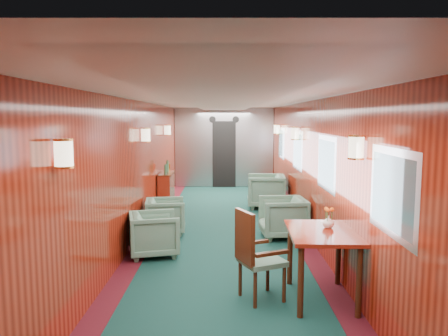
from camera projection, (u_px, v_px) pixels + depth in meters
The scene contains 12 objects.
room at pixel (224, 146), 7.31m from camera, with size 12.00×12.10×2.40m.
bulkhead at pixel (224, 148), 13.23m from camera, with size 2.98×0.17×2.39m.
windows_right at pixel (310, 156), 7.58m from camera, with size 0.02×8.60×0.80m.
wall_sconces at pixel (224, 135), 7.85m from camera, with size 2.97×7.97×0.25m.
dining_table at pixel (322, 242), 5.02m from camera, with size 0.80×1.11×0.82m.
side_chair at pixel (254, 252), 5.00m from camera, with size 0.62×0.63×1.07m.
credenza at pixel (166, 190), 10.12m from camera, with size 0.30×0.94×1.12m.
flower_vase at pixel (328, 222), 5.13m from camera, with size 0.14×0.14×0.14m, color white.
armchair_left_near at pixel (154, 234), 6.69m from camera, with size 0.71×0.73×0.67m, color #1F4A3B.
armchair_left_far at pixel (166, 216), 7.96m from camera, with size 0.69×0.71×0.64m, color #1F4A3B.
armchair_right_near at pixel (283, 217), 7.70m from camera, with size 0.76×0.79×0.71m, color #1F4A3B.
armchair_right_far at pixel (266, 191), 10.23m from camera, with size 0.84×0.87×0.79m, color #1F4A3B.
Camera 1 is at (0.01, -7.30, 2.11)m, focal length 35.00 mm.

